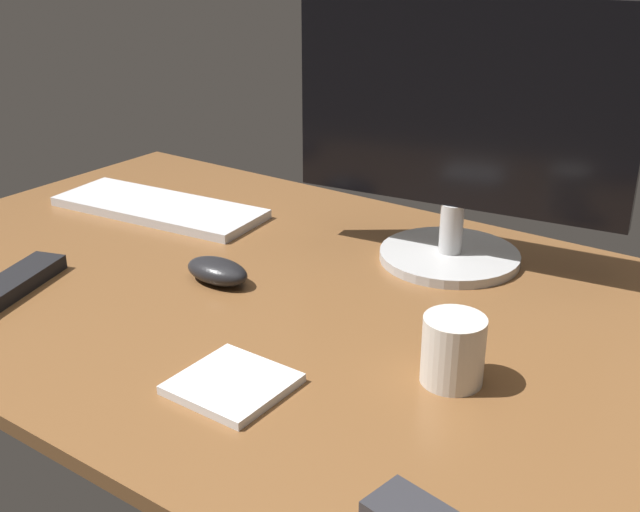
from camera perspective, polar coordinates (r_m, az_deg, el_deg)
desk at (r=112.10cm, az=-2.50°, el=-3.09°), size 140.00×84.00×2.00cm
monitor at (r=117.04cm, az=10.11°, el=8.99°), size 50.74×21.85×39.84cm
keyboard at (r=145.42cm, az=-11.75°, el=3.50°), size 41.09×18.54×1.61cm
computer_mouse at (r=114.77cm, az=-7.55°, el=-1.10°), size 10.54×5.79×3.57cm
tv_remote at (r=119.63cm, az=-21.65°, el=-1.96°), size 10.91×19.71×2.17cm
coffee_mug at (r=90.08cm, az=9.74°, el=-6.82°), size 7.23×7.23×8.11cm
notepad at (r=89.88cm, az=-6.44°, el=-9.31°), size 12.13×11.88×1.06cm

